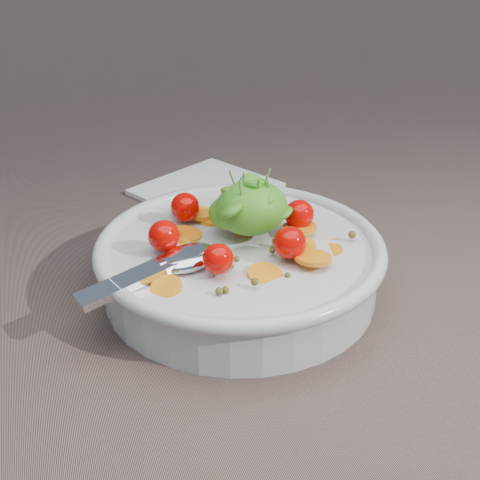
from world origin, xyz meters
name	(u,v)px	position (x,y,z in m)	size (l,w,h in m)	color
ground	(240,303)	(0.00, 0.00, 0.00)	(6.00, 6.00, 0.00)	#796256
bowl	(240,261)	(0.01, 0.02, 0.03)	(0.29, 0.27, 0.11)	silver
napkin	(206,189)	(0.04, 0.26, 0.00)	(0.16, 0.14, 0.01)	white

